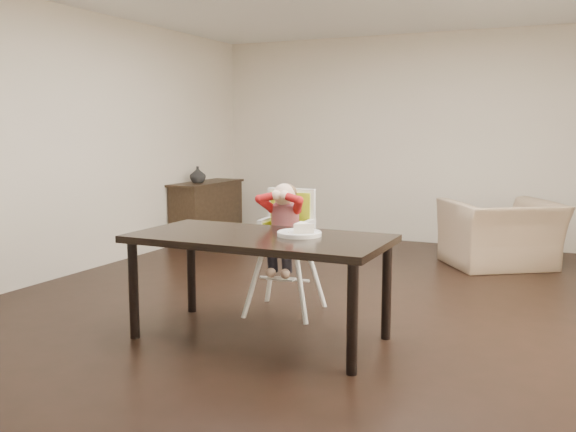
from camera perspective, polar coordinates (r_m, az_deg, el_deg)
name	(u,v)px	position (r m, az deg, el deg)	size (l,w,h in m)	color
ground	(342,311)	(5.35, 4.83, -8.44)	(7.00, 7.00, 0.00)	black
room_walls	(345,82)	(5.15, 5.08, 11.81)	(6.02, 7.02, 2.71)	beige
dining_table	(260,246)	(4.51, -2.54, -2.70)	(1.80, 0.90, 0.75)	black
high_chair	(286,222)	(5.17, -0.17, -0.50)	(0.48, 0.48, 1.06)	white
plate	(301,231)	(4.47, 1.13, -1.37)	(0.35, 0.35, 0.09)	white
armchair	(501,223)	(7.27, 18.43, -0.59)	(1.10, 0.72, 0.96)	#987E61
sideboard	(207,211)	(8.58, -7.22, 0.42)	(0.44, 1.26, 0.79)	black
vase	(198,175)	(8.36, -8.03, 3.62)	(0.21, 0.21, 0.21)	#99999E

